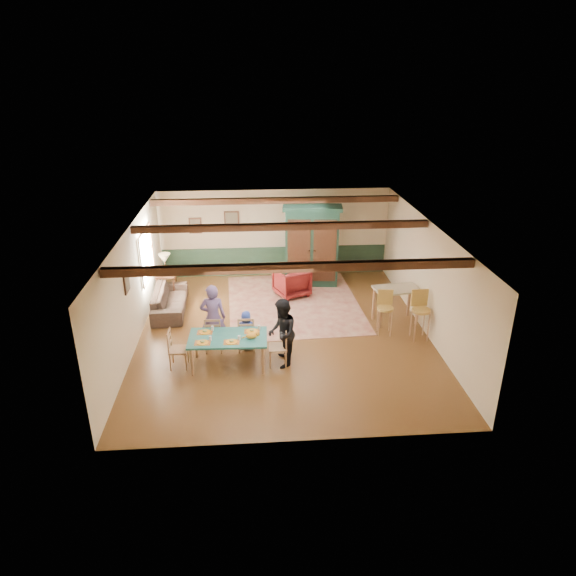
{
  "coord_description": "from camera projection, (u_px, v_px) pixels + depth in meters",
  "views": [
    {
      "loc": [
        -0.74,
        -11.18,
        6.0
      ],
      "look_at": [
        0.12,
        0.14,
        1.15
      ],
      "focal_mm": 32.0,
      "sensor_mm": 36.0,
      "label": 1
    }
  ],
  "objects": [
    {
      "name": "picture_back_a",
      "position": [
        232.0,
        220.0,
        15.5
      ],
      "size": [
        0.45,
        0.04,
        0.55
      ],
      "primitive_type": null,
      "color": "#7C755A",
      "rests_on": "wall_back"
    },
    {
      "name": "dining_chair_end_right",
      "position": [
        278.0,
        347.0,
        11.15
      ],
      "size": [
        0.42,
        0.4,
        0.89
      ],
      "primitive_type": null,
      "rotation": [
        0.0,
        0.0,
        -1.6
      ],
      "color": "#9F734F",
      "rests_on": "floor"
    },
    {
      "name": "place_setting_far_left",
      "position": [
        205.0,
        330.0,
        11.18
      ],
      "size": [
        0.38,
        0.29,
        0.11
      ],
      "primitive_type": null,
      "rotation": [
        0.0,
        0.0,
        -0.03
      ],
      "color": "#FEA421",
      "rests_on": "dining_table"
    },
    {
      "name": "wall_right",
      "position": [
        428.0,
        279.0,
        12.37
      ],
      "size": [
        0.02,
        8.0,
        2.7
      ],
      "primitive_type": "cube",
      "color": "beige",
      "rests_on": "floor"
    },
    {
      "name": "person_child",
      "position": [
        247.0,
        330.0,
        11.8
      ],
      "size": [
        0.47,
        0.31,
        0.94
      ],
      "primitive_type": "imported",
      "rotation": [
        0.0,
        0.0,
        3.11
      ],
      "color": "#293FA4",
      "rests_on": "floor"
    },
    {
      "name": "table_lamp",
      "position": [
        165.0,
        264.0,
        14.38
      ],
      "size": [
        0.38,
        0.38,
        0.61
      ],
      "primitive_type": null,
      "rotation": [
        0.0,
        0.0,
        0.12
      ],
      "color": "beige",
      "rests_on": "end_table"
    },
    {
      "name": "person_woman",
      "position": [
        282.0,
        333.0,
        11.03
      ],
      "size": [
        0.61,
        0.77,
        1.54
      ],
      "primitive_type": "imported",
      "rotation": [
        0.0,
        0.0,
        -1.6
      ],
      "color": "black",
      "rests_on": "floor"
    },
    {
      "name": "cat",
      "position": [
        252.0,
        335.0,
        10.91
      ],
      "size": [
        0.34,
        0.14,
        0.17
      ],
      "primitive_type": null,
      "rotation": [
        0.0,
        0.0,
        -0.03
      ],
      "color": "orange",
      "rests_on": "dining_table"
    },
    {
      "name": "ceiling_beam_back",
      "position": [
        276.0,
        200.0,
        14.38
      ],
      "size": [
        6.95,
        0.16,
        0.16
      ],
      "primitive_type": "cube",
      "color": "black",
      "rests_on": "ceiling"
    },
    {
      "name": "armoire",
      "position": [
        312.0,
        246.0,
        15.12
      ],
      "size": [
        1.77,
        0.87,
        2.4
      ],
      "primitive_type": "cube",
      "rotation": [
        0.0,
        0.0,
        -0.11
      ],
      "color": "#143428",
      "rests_on": "floor"
    },
    {
      "name": "person_man",
      "position": [
        213.0,
        318.0,
        11.64
      ],
      "size": [
        0.6,
        0.4,
        1.61
      ],
      "primitive_type": "imported",
      "rotation": [
        0.0,
        0.0,
        3.11
      ],
      "color": "#654E87",
      "rests_on": "floor"
    },
    {
      "name": "window_left",
      "position": [
        146.0,
        255.0,
        13.37
      ],
      "size": [
        0.06,
        1.6,
        1.3
      ],
      "primitive_type": null,
      "color": "white",
      "rests_on": "wall_left"
    },
    {
      "name": "armchair",
      "position": [
        292.0,
        282.0,
        14.65
      ],
      "size": [
        1.14,
        1.15,
        0.81
      ],
      "primitive_type": "imported",
      "rotation": [
        0.0,
        0.0,
        -2.73
      ],
      "color": "#4A0E12",
      "rests_on": "floor"
    },
    {
      "name": "wall_back",
      "position": [
        275.0,
        233.0,
        15.79
      ],
      "size": [
        7.0,
        0.02,
        2.7
      ],
      "primitive_type": "cube",
      "color": "beige",
      "rests_on": "floor"
    },
    {
      "name": "dining_chair_far_right",
      "position": [
        247.0,
        333.0,
        11.74
      ],
      "size": [
        0.4,
        0.42,
        0.89
      ],
      "primitive_type": null,
      "rotation": [
        0.0,
        0.0,
        3.11
      ],
      "color": "#9F734F",
      "rests_on": "floor"
    },
    {
      "name": "ceiling",
      "position": [
        283.0,
        228.0,
        11.6
      ],
      "size": [
        7.0,
        8.0,
        0.02
      ],
      "primitive_type": "cube",
      "color": "white",
      "rests_on": "wall_back"
    },
    {
      "name": "dining_table",
      "position": [
        229.0,
        351.0,
        11.15
      ],
      "size": [
        1.71,
        0.99,
        0.7
      ],
      "primitive_type": null,
      "rotation": [
        0.0,
        0.0,
        -0.03
      ],
      "color": "#1F635F",
      "rests_on": "floor"
    },
    {
      "name": "ceiling_beam_front",
      "position": [
        291.0,
        267.0,
        9.52
      ],
      "size": [
        6.95,
        0.16,
        0.16
      ],
      "primitive_type": "cube",
      "color": "black",
      "rests_on": "ceiling"
    },
    {
      "name": "bar_stool_right",
      "position": [
        421.0,
        316.0,
        12.17
      ],
      "size": [
        0.44,
        0.48,
        1.21
      ],
      "primitive_type": null,
      "rotation": [
        0.0,
        0.0,
        0.02
      ],
      "color": "tan",
      "rests_on": "floor"
    },
    {
      "name": "floor",
      "position": [
        284.0,
        333.0,
        12.66
      ],
      "size": [
        8.0,
        8.0,
        0.0
      ],
      "primitive_type": "plane",
      "color": "#533217",
      "rests_on": "ground"
    },
    {
      "name": "wall_left",
      "position": [
        133.0,
        287.0,
        11.88
      ],
      "size": [
        0.02,
        8.0,
        2.7
      ],
      "primitive_type": "cube",
      "color": "beige",
      "rests_on": "floor"
    },
    {
      "name": "ceiling_beam_mid",
      "position": [
        282.0,
        227.0,
        12.0
      ],
      "size": [
        6.95,
        0.16,
        0.16
      ],
      "primitive_type": "cube",
      "color": "black",
      "rests_on": "ceiling"
    },
    {
      "name": "place_setting_near_left",
      "position": [
        202.0,
        341.0,
        10.75
      ],
      "size": [
        0.38,
        0.29,
        0.11
      ],
      "primitive_type": null,
      "rotation": [
        0.0,
        0.0,
        -0.03
      ],
      "color": "#FEA421",
      "rests_on": "dining_table"
    },
    {
      "name": "wainscot_back",
      "position": [
        275.0,
        261.0,
        16.13
      ],
      "size": [
        6.95,
        0.03,
        0.9
      ],
      "primitive_type": "cube",
      "color": "#1D3627",
      "rests_on": "floor"
    },
    {
      "name": "picture_back_b",
      "position": [
        195.0,
        226.0,
        15.48
      ],
      "size": [
        0.38,
        0.04,
        0.48
      ],
      "primitive_type": null,
      "color": "#7C755A",
      "rests_on": "wall_back"
    },
    {
      "name": "sofa",
      "position": [
        170.0,
        300.0,
        13.72
      ],
      "size": [
        0.89,
        2.1,
        0.6
      ],
      "primitive_type": "imported",
      "rotation": [
        0.0,
        0.0,
        1.61
      ],
      "color": "#372922",
      "rests_on": "floor"
    },
    {
      "name": "picture_left_wall",
      "position": [
        127.0,
        281.0,
        11.18
      ],
      "size": [
        0.04,
        0.42,
        0.52
      ],
      "primitive_type": null,
      "color": "#7C755A",
      "rests_on": "wall_left"
    },
    {
      "name": "dining_chair_far_left",
      "position": [
        214.0,
        333.0,
        11.71
      ],
      "size": [
        0.4,
        0.42,
        0.89
      ],
      "primitive_type": null,
      "rotation": [
        0.0,
        0.0,
        3.11
      ],
      "color": "#9F734F",
      "rests_on": "floor"
    },
    {
      "name": "place_setting_far_right",
      "position": [
        252.0,
        329.0,
        11.22
      ],
      "size": [
        0.38,
        0.29,
        0.11
      ],
      "primitive_type": null,
      "rotation": [
        0.0,
        0.0,
        -0.03
      ],
      "color": "#FEA421",
      "rests_on": "dining_table"
    },
    {
      "name": "dining_chair_end_left",
      "position": [
        178.0,
        349.0,
        11.07
      ],
      "size": [
        0.42,
        0.4,
        0.89
      ],
      "primitive_type": null,
      "rotation": [
        0.0,
        0.0,
        1.54
      ],
      "color": "#9F734F",
      "rests_on": "floor"
    },
    {
      "name": "bar_stool_left",
      "position": [
        385.0,
        313.0,
        12.43
      ],
      "size": [
        0.44,
        0.48,
        1.1
      ],
      "primitive_type": null,
      "rotation": [
        0.0,
        0.0,
        -0.13
      ],
      "color": "tan",
      "rests_on": "floor"
    },
    {
      "name": "counter_table",
      "position": [
        396.0,
        305.0,
        13.06
      ],
      "size": [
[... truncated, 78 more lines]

